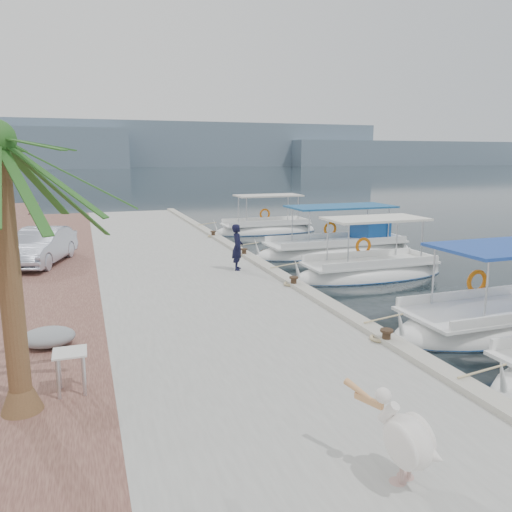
{
  "coord_description": "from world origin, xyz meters",
  "views": [
    {
      "loc": [
        -6.29,
        -12.14,
        4.46
      ],
      "look_at": [
        -1.0,
        3.16,
        1.2
      ],
      "focal_mm": 35.0,
      "sensor_mm": 36.0,
      "label": 1
    }
  ],
  "objects": [
    {
      "name": "concrete_quay",
      "position": [
        -3.0,
        5.0,
        0.25
      ],
      "size": [
        6.0,
        40.0,
        0.5
      ],
      "primitive_type": "cube",
      "color": "#999993",
      "rests_on": "ground"
    },
    {
      "name": "fishing_caique_e",
      "position": [
        3.75,
        15.16,
        0.13
      ],
      "size": [
        6.32,
        2.06,
        2.83
      ],
      "color": "white",
      "rests_on": "ground"
    },
    {
      "name": "folding_table",
      "position": [
        -6.68,
        -3.65,
        1.02
      ],
      "size": [
        0.55,
        0.55,
        0.73
      ],
      "color": "silver",
      "rests_on": "cobblestone_strip"
    },
    {
      "name": "fishing_caique_d",
      "position": [
        4.69,
        8.06,
        0.18
      ],
      "size": [
        8.0,
        2.48,
        2.83
      ],
      "color": "white",
      "rests_on": "ground"
    },
    {
      "name": "distant_hills",
      "position": [
        29.61,
        201.49,
        7.61
      ],
      "size": [
        330.0,
        60.0,
        18.0
      ],
      "color": "slate",
      "rests_on": "ground"
    },
    {
      "name": "fisherman",
      "position": [
        -1.28,
        4.35,
        1.31
      ],
      "size": [
        0.56,
        0.68,
        1.62
      ],
      "primitive_type": "imported",
      "rotation": [
        0.0,
        0.0,
        1.25
      ],
      "color": "black",
      "rests_on": "concrete_quay"
    },
    {
      "name": "quay_curb",
      "position": [
        -0.22,
        5.0,
        0.56
      ],
      "size": [
        0.44,
        40.0,
        0.12
      ],
      "primitive_type": "cube",
      "color": "#AAA696",
      "rests_on": "concrete_quay"
    },
    {
      "name": "fishing_caique_c",
      "position": [
        3.65,
        3.63,
        0.13
      ],
      "size": [
        6.12,
        2.12,
        2.83
      ],
      "color": "white",
      "rests_on": "ground"
    },
    {
      "name": "mooring_bollards",
      "position": [
        -0.35,
        1.5,
        0.69
      ],
      "size": [
        0.28,
        20.28,
        0.33
      ],
      "color": "black",
      "rests_on": "concrete_quay"
    },
    {
      "name": "fishing_caique_b",
      "position": [
        3.72,
        -2.51,
        0.12
      ],
      "size": [
        6.26,
        2.52,
        2.83
      ],
      "color": "white",
      "rests_on": "ground"
    },
    {
      "name": "parked_car",
      "position": [
        -7.89,
        7.64,
        1.17
      ],
      "size": [
        2.55,
        4.31,
        1.34
      ],
      "primitive_type": "imported",
      "rotation": [
        0.0,
        0.0,
        -0.3
      ],
      "color": "#AEB4C7",
      "rests_on": "cobblestone_strip"
    },
    {
      "name": "pelican",
      "position": [
        -2.76,
        -7.5,
        1.07
      ],
      "size": [
        0.77,
        1.41,
        1.1
      ],
      "color": "tan",
      "rests_on": "concrete_quay"
    },
    {
      "name": "ground",
      "position": [
        0.0,
        0.0,
        0.0
      ],
      "size": [
        400.0,
        400.0,
        0.0
      ],
      "primitive_type": "plane",
      "color": "black",
      "rests_on": "ground"
    },
    {
      "name": "cobblestone_strip",
      "position": [
        -8.0,
        5.0,
        0.25
      ],
      "size": [
        4.0,
        40.0,
        0.5
      ],
      "primitive_type": "cube",
      "color": "brown",
      "rests_on": "ground"
    },
    {
      "name": "tarp_bundle",
      "position": [
        -7.18,
        -1.27,
        0.7
      ],
      "size": [
        1.1,
        0.9,
        0.4
      ],
      "primitive_type": "ellipsoid",
      "color": "gray",
      "rests_on": "cobblestone_strip"
    }
  ]
}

